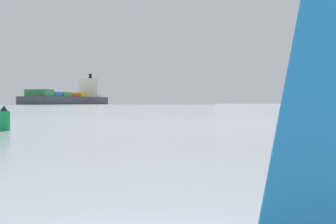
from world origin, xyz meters
TOP-DOWN VIEW (x-y plane):
  - cargo_ship at (33.54, 756.44)m, footprint 112.11×140.53m
  - distant_headland at (-3.69, 1216.80)m, footprint 655.37×379.95m
  - channel_buoy at (-4.55, 49.03)m, footprint 1.10×1.10m

SIDE VIEW (x-z plane):
  - channel_buoy at x=-4.55m, z-range -0.11..2.17m
  - cargo_ship at x=33.54m, z-range -11.23..27.41m
  - distant_headland at x=-3.69m, z-range 0.00..27.18m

